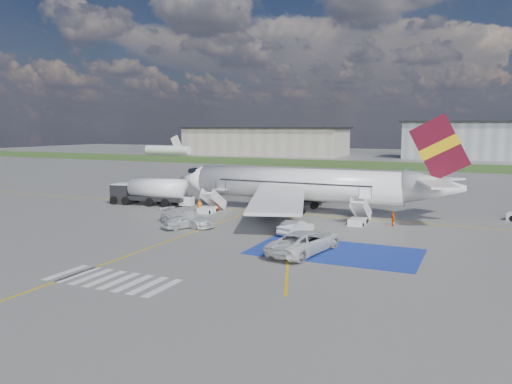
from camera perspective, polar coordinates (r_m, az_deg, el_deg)
ground at (r=49.83m, az=-0.89°, el=-4.63°), size 400.00×400.00×0.00m
grass_strip at (r=140.95m, az=15.98°, el=2.90°), size 400.00×30.00×0.01m
taxiway_line_main at (r=60.68m, az=3.99°, el=-2.46°), size 120.00×0.20×0.01m
taxiway_line_cross at (r=44.02m, az=-12.51°, el=-6.42°), size 0.20×60.00×0.01m
taxiway_line_diag at (r=60.68m, az=3.99°, el=-2.46°), size 20.71×56.45×0.01m
staging_box at (r=42.75m, az=9.03°, el=-6.75°), size 14.00×8.00×0.01m
crosswalk at (r=36.08m, az=-16.15°, el=-9.63°), size 9.00×4.00×0.01m
terminal_west at (r=189.93m, az=1.00°, el=5.79°), size 60.00×22.00×10.00m
terminal_centre at (r=179.05m, az=24.37°, el=5.36°), size 48.00×18.00×12.00m
airliner at (r=61.57m, az=5.99°, el=0.84°), size 36.81×32.95×11.92m
airstairs_fwd at (r=61.65m, az=-5.39°, el=-1.74°), size 1.90×5.20×3.60m
airstairs_aft at (r=54.91m, az=11.61°, el=-2.99°), size 1.90×5.20×3.60m
fuel_tanker at (r=68.58m, az=-12.07°, el=-0.19°), size 10.82×3.99×3.61m
gpu_cart at (r=66.32m, az=-7.93°, el=-1.10°), size 1.84×1.27×1.47m
car_silver_a at (r=52.14m, az=-8.61°, el=-3.40°), size 3.08×4.36×1.38m
car_silver_b at (r=48.83m, az=4.56°, el=-4.02°), size 2.48×4.69×1.47m
van_white_a at (r=41.92m, az=5.68°, el=-5.22°), size 4.20×7.11×2.50m
van_white_b at (r=53.78m, az=-7.91°, el=-2.62°), size 6.00×3.90×2.18m
crew_fwd at (r=61.68m, az=-6.46°, el=-1.58°), size 0.70×0.67×1.61m
crew_nose at (r=62.43m, az=-4.45°, el=-1.36°), size 1.06×1.10×1.78m
crew_aft at (r=54.78m, az=15.40°, el=-2.96°), size 0.72×0.99×1.57m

